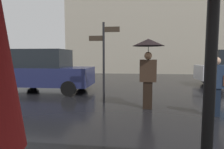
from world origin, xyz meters
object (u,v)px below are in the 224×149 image
at_px(pedestrian_with_umbrella, 148,56).
at_px(pedestrian_with_bag, 216,83).
at_px(parked_car_right, 47,71).
at_px(street_signpost, 104,54).

xyz_separation_m(pedestrian_with_umbrella, pedestrian_with_bag, (1.78, -0.53, -0.72)).
bearing_deg(parked_car_right, pedestrian_with_bag, 156.87).
bearing_deg(pedestrian_with_umbrella, parked_car_right, -116.15).
bearing_deg(pedestrian_with_umbrella, pedestrian_with_bag, 75.93).
bearing_deg(pedestrian_with_bag, street_signpost, -78.45).
bearing_deg(street_signpost, parked_car_right, 149.56).
relative_size(pedestrian_with_bag, parked_car_right, 0.40).
relative_size(pedestrian_with_umbrella, pedestrian_with_bag, 1.34).
distance_m(pedestrian_with_umbrella, parked_car_right, 5.17).
height_order(pedestrian_with_bag, parked_car_right, parked_car_right).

